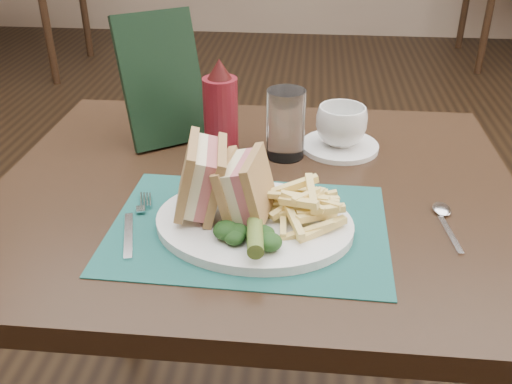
{
  "coord_description": "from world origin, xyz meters",
  "views": [
    {
      "loc": [
        0.08,
        -1.36,
        1.23
      ],
      "look_at": [
        0.01,
        -0.61,
        0.8
      ],
      "focal_mm": 40.0,
      "sensor_mm": 36.0,
      "label": 1
    }
  ],
  "objects_px": {
    "plate": "(254,223)",
    "sandwich_half_b": "(231,185)",
    "check_presenter": "(162,80)",
    "coffee_cup": "(341,126)",
    "table_main": "(256,344)",
    "table_bg_left": "(10,12)",
    "saucer": "(340,146)",
    "ketchup_bottle": "(221,108)",
    "placemat": "(249,227)",
    "drinking_glass": "(286,124)",
    "sandwich_half_a": "(187,177)"
  },
  "relations": [
    {
      "from": "table_main",
      "to": "saucer",
      "type": "height_order",
      "value": "saucer"
    },
    {
      "from": "saucer",
      "to": "coffee_cup",
      "type": "relative_size",
      "value": 1.54
    },
    {
      "from": "plate",
      "to": "coffee_cup",
      "type": "xyz_separation_m",
      "value": [
        0.14,
        0.3,
        0.04
      ]
    },
    {
      "from": "saucer",
      "to": "coffee_cup",
      "type": "height_order",
      "value": "coffee_cup"
    },
    {
      "from": "saucer",
      "to": "check_presenter",
      "type": "bearing_deg",
      "value": 177.86
    },
    {
      "from": "ketchup_bottle",
      "to": "check_presenter",
      "type": "height_order",
      "value": "check_presenter"
    },
    {
      "from": "table_bg_left",
      "to": "placemat",
      "type": "bearing_deg",
      "value": -57.18
    },
    {
      "from": "saucer",
      "to": "coffee_cup",
      "type": "distance_m",
      "value": 0.04
    },
    {
      "from": "table_main",
      "to": "drinking_glass",
      "type": "height_order",
      "value": "drinking_glass"
    },
    {
      "from": "coffee_cup",
      "to": "ketchup_bottle",
      "type": "relative_size",
      "value": 0.52
    },
    {
      "from": "table_bg_left",
      "to": "ketchup_bottle",
      "type": "bearing_deg",
      "value": -55.99
    },
    {
      "from": "placemat",
      "to": "check_presenter",
      "type": "relative_size",
      "value": 1.64
    },
    {
      "from": "plate",
      "to": "saucer",
      "type": "distance_m",
      "value": 0.33
    },
    {
      "from": "check_presenter",
      "to": "coffee_cup",
      "type": "bearing_deg",
      "value": -36.86
    },
    {
      "from": "sandwich_half_b",
      "to": "sandwich_half_a",
      "type": "bearing_deg",
      "value": -178.03
    },
    {
      "from": "placemat",
      "to": "coffee_cup",
      "type": "distance_m",
      "value": 0.33
    },
    {
      "from": "plate",
      "to": "check_presenter",
      "type": "bearing_deg",
      "value": 130.53
    },
    {
      "from": "plate",
      "to": "sandwich_half_b",
      "type": "distance_m",
      "value": 0.07
    },
    {
      "from": "sandwich_half_b",
      "to": "coffee_cup",
      "type": "distance_m",
      "value": 0.34
    },
    {
      "from": "table_main",
      "to": "check_presenter",
      "type": "relative_size",
      "value": 3.54
    },
    {
      "from": "sandwich_half_b",
      "to": "coffee_cup",
      "type": "xyz_separation_m",
      "value": [
        0.17,
        0.29,
        -0.02
      ]
    },
    {
      "from": "sandwich_half_a",
      "to": "ketchup_bottle",
      "type": "height_order",
      "value": "ketchup_bottle"
    },
    {
      "from": "plate",
      "to": "sandwich_half_b",
      "type": "xyz_separation_m",
      "value": [
        -0.03,
        0.01,
        0.06
      ]
    },
    {
      "from": "plate",
      "to": "ketchup_bottle",
      "type": "bearing_deg",
      "value": 115.77
    },
    {
      "from": "placemat",
      "to": "sandwich_half_a",
      "type": "xyz_separation_m",
      "value": [
        -0.09,
        0.02,
        0.07
      ]
    },
    {
      "from": "sandwich_half_a",
      "to": "ketchup_bottle",
      "type": "xyz_separation_m",
      "value": [
        0.02,
        0.23,
        0.02
      ]
    },
    {
      "from": "placemat",
      "to": "sandwich_half_b",
      "type": "xyz_separation_m",
      "value": [
        -0.03,
        0.01,
        0.07
      ]
    },
    {
      "from": "table_bg_left",
      "to": "saucer",
      "type": "xyz_separation_m",
      "value": [
        2.1,
        -2.73,
        0.38
      ]
    },
    {
      "from": "sandwich_half_b",
      "to": "check_presenter",
      "type": "distance_m",
      "value": 0.35
    },
    {
      "from": "table_main",
      "to": "check_presenter",
      "type": "distance_m",
      "value": 0.56
    },
    {
      "from": "saucer",
      "to": "sandwich_half_a",
      "type": "bearing_deg",
      "value": -130.45
    },
    {
      "from": "plate",
      "to": "ketchup_bottle",
      "type": "relative_size",
      "value": 1.61
    },
    {
      "from": "table_bg_left",
      "to": "drinking_glass",
      "type": "height_order",
      "value": "drinking_glass"
    },
    {
      "from": "table_main",
      "to": "saucer",
      "type": "distance_m",
      "value": 0.44
    },
    {
      "from": "drinking_glass",
      "to": "check_presenter",
      "type": "xyz_separation_m",
      "value": [
        -0.24,
        0.06,
        0.06
      ]
    },
    {
      "from": "table_main",
      "to": "check_presenter",
      "type": "bearing_deg",
      "value": 138.6
    },
    {
      "from": "table_main",
      "to": "sandwich_half_b",
      "type": "xyz_separation_m",
      "value": [
        -0.02,
        -0.13,
        0.44
      ]
    },
    {
      "from": "table_main",
      "to": "sandwich_half_b",
      "type": "relative_size",
      "value": 8.82
    },
    {
      "from": "ketchup_bottle",
      "to": "coffee_cup",
      "type": "bearing_deg",
      "value": 11.85
    },
    {
      "from": "placemat",
      "to": "drinking_glass",
      "type": "xyz_separation_m",
      "value": [
        0.04,
        0.26,
        0.06
      ]
    },
    {
      "from": "coffee_cup",
      "to": "drinking_glass",
      "type": "relative_size",
      "value": 0.75
    },
    {
      "from": "ketchup_bottle",
      "to": "sandwich_half_b",
      "type": "bearing_deg",
      "value": -77.71
    },
    {
      "from": "coffee_cup",
      "to": "check_presenter",
      "type": "distance_m",
      "value": 0.35
    },
    {
      "from": "sandwich_half_b",
      "to": "coffee_cup",
      "type": "relative_size",
      "value": 1.05
    },
    {
      "from": "drinking_glass",
      "to": "check_presenter",
      "type": "relative_size",
      "value": 0.51
    },
    {
      "from": "placemat",
      "to": "plate",
      "type": "height_order",
      "value": "plate"
    },
    {
      "from": "plate",
      "to": "drinking_glass",
      "type": "height_order",
      "value": "drinking_glass"
    },
    {
      "from": "sandwich_half_b",
      "to": "ketchup_bottle",
      "type": "distance_m",
      "value": 0.25
    },
    {
      "from": "placemat",
      "to": "sandwich_half_a",
      "type": "distance_m",
      "value": 0.12
    },
    {
      "from": "table_bg_left",
      "to": "check_presenter",
      "type": "relative_size",
      "value": 3.54
    }
  ]
}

